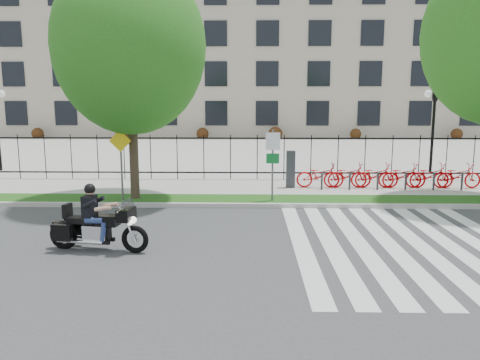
{
  "coord_description": "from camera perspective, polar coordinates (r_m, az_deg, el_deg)",
  "views": [
    {
      "loc": [
        0.9,
        -11.61,
        3.59
      ],
      "look_at": [
        0.57,
        3.0,
        1.15
      ],
      "focal_mm": 35.0,
      "sensor_mm": 36.0,
      "label": 1
    }
  ],
  "objects": [
    {
      "name": "crosswalk_stripes",
      "position": [
        12.77,
        19.32,
        -7.35
      ],
      "size": [
        5.7,
        8.0,
        0.01
      ],
      "primitive_type": null,
      "color": "silver",
      "rests_on": "ground"
    },
    {
      "name": "motorcycle_rider",
      "position": [
        11.9,
        -17.02,
        -5.16
      ],
      "size": [
        2.57,
        0.95,
        1.99
      ],
      "color": "black",
      "rests_on": "ground"
    },
    {
      "name": "iron_fence",
      "position": [
        20.97,
        -1.17,
        2.81
      ],
      "size": [
        30.0,
        0.06,
        2.0
      ],
      "primitive_type": null,
      "color": "black",
      "rests_on": "sidewalk"
    },
    {
      "name": "office_building",
      "position": [
        56.89,
        0.39,
        15.92
      ],
      "size": [
        60.0,
        21.9,
        20.15
      ],
      "color": "#AEA08C",
      "rests_on": "ground"
    },
    {
      "name": "grass_verge",
      "position": [
        16.95,
        -1.77,
        -2.48
      ],
      "size": [
        60.0,
        1.5,
        0.15
      ],
      "primitive_type": "cube",
      "color": "#1F4B12",
      "rests_on": "ground"
    },
    {
      "name": "plaza",
      "position": [
        36.79,
        -0.11,
        3.96
      ],
      "size": [
        80.0,
        34.0,
        0.1
      ],
      "primitive_type": "cube",
      "color": "#A2A198",
      "rests_on": "ground"
    },
    {
      "name": "street_tree_1",
      "position": [
        17.18,
        -13.29,
        15.52
      ],
      "size": [
        5.28,
        5.28,
        8.36
      ],
      "color": "#3A2B20",
      "rests_on": "grass_verge"
    },
    {
      "name": "ground",
      "position": [
        12.18,
        -3.01,
        -7.65
      ],
      "size": [
        120.0,
        120.0,
        0.0
      ],
      "primitive_type": "plane",
      "color": "#3B3B3D",
      "rests_on": "ground"
    },
    {
      "name": "lamp_post_right",
      "position": [
        25.31,
        22.6,
        7.9
      ],
      "size": [
        1.06,
        0.7,
        4.25
      ],
      "color": "black",
      "rests_on": "ground"
    },
    {
      "name": "bike_share_station",
      "position": [
        19.82,
        17.43,
        0.54
      ],
      "size": [
        7.83,
        0.87,
        1.5
      ],
      "color": "#2D2D33",
      "rests_on": "sidewalk"
    },
    {
      "name": "sign_pole_warning",
      "position": [
        16.92,
        -14.32,
        2.93
      ],
      "size": [
        0.78,
        0.09,
        2.49
      ],
      "color": "#59595B",
      "rests_on": "grass_verge"
    },
    {
      "name": "curb",
      "position": [
        16.12,
        -1.93,
        -3.11
      ],
      "size": [
        60.0,
        0.2,
        0.15
      ],
      "primitive_type": "cube",
      "color": "#ADAAA2",
      "rests_on": "ground"
    },
    {
      "name": "sign_pole_regulatory",
      "position": [
        16.31,
        4.01,
        2.96
      ],
      "size": [
        0.5,
        0.09,
        2.5
      ],
      "color": "#59595B",
      "rests_on": "grass_verge"
    },
    {
      "name": "sidewalk",
      "position": [
        19.4,
        -1.38,
        -0.95
      ],
      "size": [
        60.0,
        3.5,
        0.15
      ],
      "primitive_type": "cube",
      "color": "#A2A198",
      "rests_on": "ground"
    }
  ]
}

